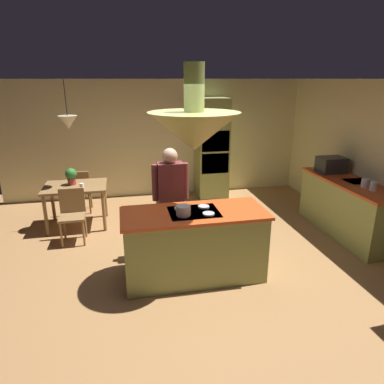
{
  "coord_description": "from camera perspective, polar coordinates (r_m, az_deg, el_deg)",
  "views": [
    {
      "loc": [
        -0.86,
        -4.22,
        2.56
      ],
      "look_at": [
        0.1,
        0.4,
        1.0
      ],
      "focal_mm": 32.3,
      "sensor_mm": 36.0,
      "label": 1
    }
  ],
  "objects": [
    {
      "name": "ground",
      "position": [
        5.01,
        -0.19,
        -12.43
      ],
      "size": [
        8.16,
        8.16,
        0.0
      ],
      "primitive_type": "plane",
      "color": "#9E7042"
    },
    {
      "name": "wall_back",
      "position": [
        7.83,
        -5.34,
        8.75
      ],
      "size": [
        6.8,
        0.1,
        2.55
      ],
      "primitive_type": "cube",
      "color": "beige",
      "rests_on": "ground"
    },
    {
      "name": "kitchen_island",
      "position": [
        4.61,
        0.31,
        -8.63
      ],
      "size": [
        1.87,
        0.81,
        0.95
      ],
      "color": "#8C934C",
      "rests_on": "ground"
    },
    {
      "name": "counter_run_right",
      "position": [
        6.43,
        24.32,
        -2.31
      ],
      "size": [
        0.73,
        2.05,
        0.93
      ],
      "color": "#8C934C",
      "rests_on": "ground"
    },
    {
      "name": "oven_tower",
      "position": [
        7.67,
        3.31,
        7.16
      ],
      "size": [
        0.66,
        0.62,
        2.17
      ],
      "color": "#8C934C",
      "rests_on": "ground"
    },
    {
      "name": "dining_table",
      "position": [
        6.47,
        -18.66,
        0.14
      ],
      "size": [
        1.07,
        0.81,
        0.76
      ],
      "color": "olive",
      "rests_on": "ground"
    },
    {
      "name": "person_at_island",
      "position": [
        5.01,
        -3.55,
        -0.64
      ],
      "size": [
        0.53,
        0.22,
        1.64
      ],
      "color": "tan",
      "rests_on": "ground"
    },
    {
      "name": "range_hood",
      "position": [
        4.15,
        0.34,
        10.37
      ],
      "size": [
        1.1,
        1.1,
        1.0
      ],
      "color": "#8C934C"
    },
    {
      "name": "pendant_light_over_table",
      "position": [
        6.22,
        -19.79,
        10.78
      ],
      "size": [
        0.32,
        0.32,
        0.82
      ],
      "color": "beige"
    },
    {
      "name": "chair_facing_island",
      "position": [
        5.92,
        -19.14,
        -3.08
      ],
      "size": [
        0.4,
        0.4,
        0.87
      ],
      "color": "olive",
      "rests_on": "ground"
    },
    {
      "name": "chair_by_back_wall",
      "position": [
        7.1,
        -18.01,
        0.53
      ],
      "size": [
        0.4,
        0.4,
        0.87
      ],
      "rotation": [
        0.0,
        0.0,
        3.14
      ],
      "color": "olive",
      "rests_on": "ground"
    },
    {
      "name": "potted_plant_on_table",
      "position": [
        6.46,
        -19.33,
        2.59
      ],
      "size": [
        0.2,
        0.2,
        0.3
      ],
      "color": "#99382D",
      "rests_on": "dining_table"
    },
    {
      "name": "cup_on_table",
      "position": [
        6.21,
        -17.74,
        0.98
      ],
      "size": [
        0.07,
        0.07,
        0.09
      ],
      "primitive_type": "cylinder",
      "color": "white",
      "rests_on": "dining_table"
    },
    {
      "name": "canister_flour",
      "position": [
        5.9,
        27.74,
        0.85
      ],
      "size": [
        0.1,
        0.1,
        0.14
      ],
      "primitive_type": "cylinder",
      "color": "silver",
      "rests_on": "counter_run_right"
    },
    {
      "name": "canister_sugar",
      "position": [
        6.03,
        26.69,
        1.37
      ],
      "size": [
        0.11,
        0.11,
        0.14
      ],
      "primitive_type": "cylinder",
      "color": "silver",
      "rests_on": "counter_run_right"
    },
    {
      "name": "microwave_on_counter",
      "position": [
        6.73,
        22.03,
        4.19
      ],
      "size": [
        0.46,
        0.36,
        0.28
      ],
      "primitive_type": "cube",
      "color": "#232326",
      "rests_on": "counter_run_right"
    },
    {
      "name": "cooking_pot_on_cooktop",
      "position": [
        4.24,
        -1.43,
        -3.06
      ],
      "size": [
        0.18,
        0.18,
        0.12
      ],
      "primitive_type": "cylinder",
      "color": "#B2B2B7",
      "rests_on": "kitchen_island"
    }
  ]
}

